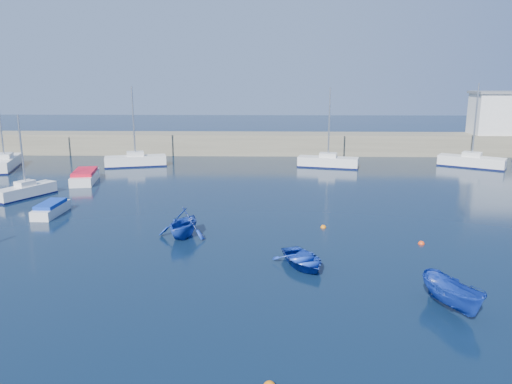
{
  "coord_description": "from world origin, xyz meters",
  "views": [
    {
      "loc": [
        -0.57,
        -17.47,
        9.79
      ],
      "look_at": [
        -1.45,
        17.52,
        1.6
      ],
      "focal_mm": 35.0,
      "sensor_mm": 36.0,
      "label": 1
    }
  ],
  "objects_px": {
    "sailboat_3": "(26,191)",
    "dinghy_left": "(183,223)",
    "sailboat_6": "(328,162)",
    "motorboat_1": "(51,209)",
    "motorboat_2": "(85,176)",
    "sailboat_7": "(471,161)",
    "dinghy_right": "(453,295)",
    "sailboat_5": "(136,160)",
    "dinghy_center": "(303,260)",
    "sailboat_4": "(5,163)"
  },
  "relations": [
    {
      "from": "sailboat_3",
      "to": "dinghy_left",
      "type": "height_order",
      "value": "sailboat_3"
    },
    {
      "from": "dinghy_left",
      "to": "sailboat_6",
      "type": "bearing_deg",
      "value": 78.44
    },
    {
      "from": "motorboat_1",
      "to": "dinghy_left",
      "type": "distance_m",
      "value": 11.48
    },
    {
      "from": "sailboat_6",
      "to": "motorboat_2",
      "type": "distance_m",
      "value": 25.19
    },
    {
      "from": "sailboat_7",
      "to": "motorboat_1",
      "type": "distance_m",
      "value": 42.84
    },
    {
      "from": "sailboat_7",
      "to": "dinghy_right",
      "type": "relative_size",
      "value": 2.54
    },
    {
      "from": "sailboat_5",
      "to": "motorboat_1",
      "type": "xyz_separation_m",
      "value": [
        -0.98,
        -19.75,
        -0.21
      ]
    },
    {
      "from": "motorboat_1",
      "to": "sailboat_5",
      "type": "bearing_deg",
      "value": 88.58
    },
    {
      "from": "sailboat_6",
      "to": "sailboat_7",
      "type": "height_order",
      "value": "sailboat_7"
    },
    {
      "from": "motorboat_2",
      "to": "dinghy_center",
      "type": "bearing_deg",
      "value": -58.1
    },
    {
      "from": "sailboat_4",
      "to": "sailboat_5",
      "type": "xyz_separation_m",
      "value": [
        13.66,
        1.86,
        -0.01
      ]
    },
    {
      "from": "sailboat_4",
      "to": "dinghy_right",
      "type": "relative_size",
      "value": 2.76
    },
    {
      "from": "sailboat_5",
      "to": "sailboat_6",
      "type": "distance_m",
      "value": 21.17
    },
    {
      "from": "dinghy_center",
      "to": "sailboat_4",
      "type": "bearing_deg",
      "value": 115.6
    },
    {
      "from": "sailboat_6",
      "to": "dinghy_left",
      "type": "xyz_separation_m",
      "value": [
        -11.76,
        -24.51,
        0.29
      ]
    },
    {
      "from": "dinghy_center",
      "to": "motorboat_1",
      "type": "bearing_deg",
      "value": 129.23
    },
    {
      "from": "dinghy_left",
      "to": "dinghy_right",
      "type": "distance_m",
      "value": 16.24
    },
    {
      "from": "sailboat_3",
      "to": "sailboat_7",
      "type": "bearing_deg",
      "value": 47.23
    },
    {
      "from": "dinghy_right",
      "to": "sailboat_5",
      "type": "bearing_deg",
      "value": 103.49
    },
    {
      "from": "sailboat_6",
      "to": "dinghy_left",
      "type": "bearing_deg",
      "value": 167.95
    },
    {
      "from": "dinghy_center",
      "to": "sailboat_5",
      "type": "bearing_deg",
      "value": 97.28
    },
    {
      "from": "sailboat_6",
      "to": "dinghy_right",
      "type": "xyz_separation_m",
      "value": [
        1.39,
        -34.04,
        0.06
      ]
    },
    {
      "from": "sailboat_6",
      "to": "dinghy_left",
      "type": "height_order",
      "value": "sailboat_6"
    },
    {
      "from": "dinghy_left",
      "to": "sailboat_4",
      "type": "bearing_deg",
      "value": 149.48
    },
    {
      "from": "sailboat_7",
      "to": "motorboat_2",
      "type": "height_order",
      "value": "sailboat_7"
    },
    {
      "from": "motorboat_2",
      "to": "sailboat_7",
      "type": "bearing_deg",
      "value": 1.91
    },
    {
      "from": "sailboat_6",
      "to": "motorboat_1",
      "type": "relative_size",
      "value": 2.25
    },
    {
      "from": "sailboat_5",
      "to": "dinghy_right",
      "type": "relative_size",
      "value": 2.45
    },
    {
      "from": "dinghy_center",
      "to": "dinghy_left",
      "type": "height_order",
      "value": "dinghy_left"
    },
    {
      "from": "sailboat_3",
      "to": "dinghy_left",
      "type": "xyz_separation_m",
      "value": [
        14.64,
        -9.94,
        0.36
      ]
    },
    {
      "from": "sailboat_5",
      "to": "sailboat_6",
      "type": "xyz_separation_m",
      "value": [
        21.17,
        -0.11,
        -0.02
      ]
    },
    {
      "from": "dinghy_right",
      "to": "sailboat_4",
      "type": "bearing_deg",
      "value": 118.33
    },
    {
      "from": "sailboat_4",
      "to": "sailboat_5",
      "type": "bearing_deg",
      "value": -7.19
    },
    {
      "from": "sailboat_3",
      "to": "dinghy_right",
      "type": "bearing_deg",
      "value": -7.41
    },
    {
      "from": "sailboat_6",
      "to": "sailboat_7",
      "type": "relative_size",
      "value": 0.95
    },
    {
      "from": "motorboat_1",
      "to": "dinghy_center",
      "type": "xyz_separation_m",
      "value": [
        17.49,
        -9.56,
        -0.07
      ]
    },
    {
      "from": "sailboat_5",
      "to": "dinghy_center",
      "type": "distance_m",
      "value": 33.64
    },
    {
      "from": "motorboat_2",
      "to": "dinghy_center",
      "type": "distance_m",
      "value": 28.35
    },
    {
      "from": "motorboat_1",
      "to": "dinghy_right",
      "type": "distance_m",
      "value": 27.59
    },
    {
      "from": "sailboat_4",
      "to": "sailboat_3",
      "type": "bearing_deg",
      "value": -71.58
    },
    {
      "from": "sailboat_5",
      "to": "motorboat_2",
      "type": "height_order",
      "value": "sailboat_5"
    },
    {
      "from": "sailboat_7",
      "to": "sailboat_6",
      "type": "bearing_deg",
      "value": 122.94
    },
    {
      "from": "sailboat_7",
      "to": "dinghy_left",
      "type": "distance_m",
      "value": 37.09
    },
    {
      "from": "motorboat_2",
      "to": "dinghy_left",
      "type": "distance_m",
      "value": 20.21
    },
    {
      "from": "sailboat_5",
      "to": "dinghy_left",
      "type": "bearing_deg",
      "value": -174.48
    },
    {
      "from": "sailboat_3",
      "to": "motorboat_2",
      "type": "bearing_deg",
      "value": 95.13
    },
    {
      "from": "motorboat_2",
      "to": "dinghy_left",
      "type": "height_order",
      "value": "dinghy_left"
    },
    {
      "from": "sailboat_7",
      "to": "motorboat_2",
      "type": "bearing_deg",
      "value": 133.78
    },
    {
      "from": "sailboat_5",
      "to": "dinghy_right",
      "type": "height_order",
      "value": "sailboat_5"
    },
    {
      "from": "dinghy_right",
      "to": "dinghy_center",
      "type": "bearing_deg",
      "value": 121.39
    }
  ]
}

